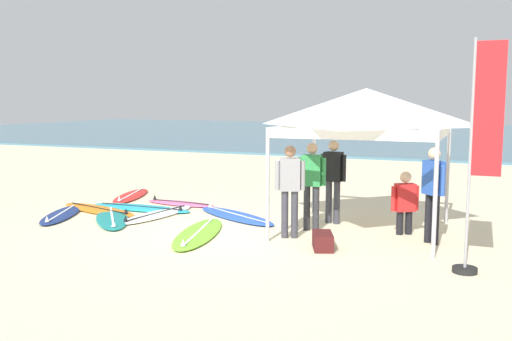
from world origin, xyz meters
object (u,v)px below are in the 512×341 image
Objects in this scene: surfboard_lime at (198,233)px; surfboard_orange at (99,209)px; surfboard_teal at (112,218)px; person_green at (312,180)px; surfboard_navy at (61,215)px; person_blue at (433,188)px; banner_flag at (478,167)px; surfboard_blue at (236,216)px; gear_bag_near_tent at (323,241)px; person_grey at (290,185)px; surfboard_cyan at (141,208)px; surfboard_pink at (180,203)px; person_red at (405,200)px; canopy_tent at (366,108)px; surfboard_red at (131,196)px; person_black at (333,176)px; surfboard_white at (156,215)px.

surfboard_orange is at bearing 160.24° from surfboard_lime.
surfboard_teal is 4.37m from person_green.
surfboard_navy is 0.96× the size of surfboard_teal.
person_blue is 0.50× the size of banner_flag.
gear_bag_near_tent is (2.46, -1.79, 0.10)m from surfboard_blue.
person_green reaches higher than gear_bag_near_tent.
surfboard_navy is at bearing -159.13° from surfboard_blue.
person_grey is at bearing 16.10° from surfboard_lime.
surfboard_blue is 3.04m from gear_bag_near_tent.
surfboard_teal is 1.35× the size of person_blue.
surfboard_pink is at bearing 57.60° from surfboard_cyan.
banner_flag is (1.28, -2.08, 0.92)m from person_red.
person_red is (0.77, 0.06, -1.73)m from canopy_tent.
person_black is at bearing -10.16° from surfboard_red.
surfboard_pink is at bearing 167.21° from canopy_tent.
surfboard_blue and surfboard_navy have the same top height.
gear_bag_near_tent is (5.65, -1.21, 0.10)m from surfboard_orange.
surfboard_navy is (-1.72, -2.18, -0.00)m from surfboard_pink.
surfboard_teal is (-0.68, -0.66, -0.00)m from surfboard_white.
surfboard_orange is at bearing 172.06° from person_grey.
person_grey is 0.74m from person_green.
surfboard_teal is at bearing 6.64° from surfboard_navy.
surfboard_white is at bearing -43.11° from surfboard_red.
surfboard_orange is 0.87m from surfboard_navy.
surfboard_orange is 3.24m from surfboard_blue.
person_black is at bearing 3.45° from surfboard_cyan.
person_green is at bearing 0.21° from surfboard_white.
person_red is (3.57, 1.56, 0.62)m from surfboard_lime.
person_black reaches higher than surfboard_teal.
person_red is 2.61m from banner_flag.
canopy_tent is 1.27× the size of surfboard_red.
surfboard_cyan is at bearing 177.80° from canopy_tent.
canopy_tent reaches higher than surfboard_teal.
surfboard_white is at bearing -179.79° from person_green.
surfboard_cyan is at bearing -47.31° from surfboard_red.
surfboard_pink is 1.40m from surfboard_white.
banner_flag is at bearing -44.65° from canopy_tent.
canopy_tent is 1.89m from person_red.
gear_bag_near_tent is at bearing -79.82° from person_black.
canopy_tent is at bearing -32.83° from person_black.
person_red is at bearing -1.34° from surfboard_cyan.
surfboard_pink is at bearing 156.09° from surfboard_blue.
person_red is (6.78, 0.40, 0.62)m from surfboard_orange.
surfboard_orange is 1.47× the size of person_grey.
surfboard_pink is 6.25m from person_blue.
surfboard_pink is at bearing 171.49° from person_black.
surfboard_lime is 2.24× the size of person_red.
person_green reaches higher than surfboard_pink.
person_grey is (5.27, -2.51, 0.95)m from surfboard_red.
banner_flag reaches higher than surfboard_blue.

